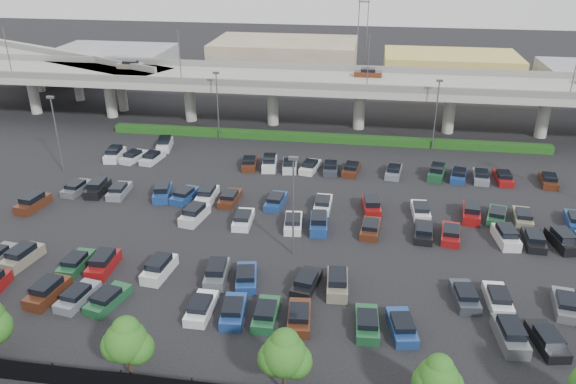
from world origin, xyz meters
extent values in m
plane|color=black|center=(0.00, 0.00, 0.00)|extent=(280.00, 280.00, 0.00)
cube|color=gray|center=(0.00, 32.00, 7.25)|extent=(150.00, 13.00, 1.10)
cube|color=slate|center=(0.00, 25.75, 8.30)|extent=(150.00, 0.50, 1.00)
cube|color=slate|center=(0.00, 38.25, 8.30)|extent=(150.00, 0.50, 1.00)
cylinder|color=gray|center=(-51.00, 32.00, 3.35)|extent=(1.80, 1.80, 6.70)
cube|color=slate|center=(-51.00, 32.00, 6.50)|extent=(2.60, 9.75, 0.50)
cylinder|color=gray|center=(-37.00, 32.00, 3.35)|extent=(1.80, 1.80, 6.70)
cube|color=slate|center=(-37.00, 32.00, 6.50)|extent=(2.60, 9.75, 0.50)
cylinder|color=gray|center=(-23.00, 32.00, 3.35)|extent=(1.80, 1.80, 6.70)
cube|color=slate|center=(-23.00, 32.00, 6.50)|extent=(2.60, 9.75, 0.50)
cylinder|color=gray|center=(-9.00, 32.00, 3.35)|extent=(1.80, 1.80, 6.70)
cube|color=slate|center=(-9.00, 32.00, 6.50)|extent=(2.60, 9.75, 0.50)
cylinder|color=gray|center=(5.00, 32.00, 3.35)|extent=(1.80, 1.80, 6.70)
cube|color=slate|center=(5.00, 32.00, 6.50)|extent=(2.60, 9.75, 0.50)
cylinder|color=gray|center=(19.00, 32.00, 3.35)|extent=(1.80, 1.80, 6.70)
cube|color=slate|center=(19.00, 32.00, 6.50)|extent=(2.60, 9.75, 0.50)
cylinder|color=gray|center=(33.00, 32.00, 3.35)|extent=(1.80, 1.80, 6.70)
cube|color=slate|center=(33.00, 32.00, 6.50)|extent=(2.60, 9.75, 0.50)
cube|color=slate|center=(-34.00, 35.00, 8.21)|extent=(4.40, 1.82, 0.82)
cube|color=black|center=(-34.00, 35.00, 8.84)|extent=(2.30, 1.60, 0.50)
cube|color=#4B2314|center=(6.00, 35.00, 8.21)|extent=(4.40, 1.82, 0.82)
cube|color=black|center=(6.00, 35.00, 8.84)|extent=(2.30, 1.60, 0.50)
cylinder|color=#535459|center=(-50.00, 25.90, 11.80)|extent=(0.14, 0.14, 8.00)
cylinder|color=#535459|center=(-22.00, 25.90, 11.80)|extent=(0.14, 0.14, 8.00)
cylinder|color=#535459|center=(6.00, 25.90, 11.80)|extent=(0.14, 0.14, 8.00)
cylinder|color=#535459|center=(34.00, 25.90, 11.80)|extent=(0.14, 0.14, 8.00)
cube|color=gray|center=(-52.00, 43.00, 7.25)|extent=(50.93, 30.13, 1.10)
cube|color=slate|center=(-52.00, 43.00, 8.30)|extent=(47.34, 22.43, 1.00)
cylinder|color=gray|center=(-69.22, 51.03, 3.35)|extent=(1.60, 1.60, 6.70)
cylinder|color=gray|center=(-58.34, 45.96, 3.35)|extent=(1.60, 1.60, 6.70)
cylinder|color=gray|center=(-47.47, 40.89, 3.35)|extent=(1.60, 1.60, 6.70)
cylinder|color=gray|center=(-36.59, 35.82, 3.35)|extent=(1.60, 1.60, 6.70)
cube|color=#173A11|center=(0.00, 25.00, 0.55)|extent=(66.00, 1.60, 1.10)
cylinder|color=black|center=(-14.00, -28.00, 1.00)|extent=(0.10, 0.10, 2.00)
cylinder|color=black|center=(-9.00, -28.00, 1.00)|extent=(0.10, 0.10, 2.00)
cylinder|color=#332316|center=(-9.00, -26.67, 0.98)|extent=(0.26, 0.26, 1.96)
sphere|color=#1C5015|center=(-9.00, -26.67, 3.37)|extent=(3.04, 3.04, 3.04)
sphere|color=#1C5015|center=(-8.29, -26.57, 2.82)|extent=(2.39, 2.39, 2.39)
sphere|color=#1C5015|center=(-9.60, -26.75, 3.04)|extent=(2.39, 2.39, 2.39)
sphere|color=#1C5015|center=(-8.96, -26.55, 4.24)|extent=(2.06, 2.06, 2.06)
cylinder|color=#332316|center=(2.00, -26.39, 0.99)|extent=(0.26, 0.26, 1.97)
sphere|color=#1C5015|center=(2.00, -26.39, 3.39)|extent=(3.07, 3.07, 3.07)
sphere|color=#1C5015|center=(2.71, -26.29, 2.85)|extent=(2.41, 2.41, 2.41)
sphere|color=#1C5015|center=(1.40, -26.47, 3.07)|extent=(2.41, 2.41, 2.41)
sphere|color=#1C5015|center=(2.04, -26.27, 4.27)|extent=(2.08, 2.08, 2.08)
sphere|color=#1C5015|center=(12.00, -26.82, 3.09)|extent=(2.79, 2.79, 2.79)
sphere|color=#1C5015|center=(11.45, -26.90, 2.79)|extent=(2.19, 2.19, 2.19)
sphere|color=#1C5015|center=(12.04, -26.70, 3.89)|extent=(1.89, 1.89, 1.89)
cube|color=#4B2314|center=(-20.00, -18.50, 0.53)|extent=(2.42, 4.61, 1.05)
cube|color=black|center=(-20.00, -18.50, 1.34)|extent=(1.95, 2.80, 0.65)
cube|color=slate|center=(-17.25, -18.50, 0.41)|extent=(2.53, 4.64, 0.82)
cube|color=black|center=(-17.25, -18.70, 1.04)|extent=(1.96, 2.53, 0.50)
cube|color=#1C4F2D|center=(-14.50, -18.50, 0.41)|extent=(2.81, 4.71, 0.82)
cube|color=black|center=(-14.50, -18.69, 1.04)|extent=(2.10, 2.61, 0.50)
cube|color=white|center=(-6.25, -18.50, 0.41)|extent=(1.86, 4.41, 0.82)
cube|color=black|center=(-6.25, -18.70, 1.04)|extent=(1.62, 2.31, 0.50)
cube|color=navy|center=(-3.50, -18.50, 0.41)|extent=(2.26, 4.56, 0.82)
cube|color=black|center=(-3.50, -18.70, 1.04)|extent=(1.83, 2.45, 0.50)
cube|color=#1C4F2D|center=(-0.75, -18.50, 0.41)|extent=(1.89, 4.43, 0.82)
cube|color=black|center=(-0.75, -18.70, 1.04)|extent=(1.64, 2.33, 0.50)
cube|color=#4B2314|center=(2.00, -18.50, 0.41)|extent=(2.21, 4.55, 0.82)
cube|color=black|center=(2.00, -18.70, 1.04)|extent=(1.80, 2.44, 0.50)
cube|color=#1C4F2D|center=(7.50, -18.50, 0.41)|extent=(2.08, 4.50, 0.82)
cube|color=black|center=(7.50, -18.70, 1.04)|extent=(1.74, 2.39, 0.50)
cube|color=navy|center=(10.25, -18.50, 0.41)|extent=(2.57, 4.65, 0.82)
cube|color=black|center=(10.25, -18.70, 1.04)|extent=(1.98, 2.55, 0.50)
cube|color=#55585D|center=(18.50, -18.50, 0.53)|extent=(2.29, 4.57, 1.05)
cube|color=black|center=(18.50, -18.50, 1.34)|extent=(1.87, 2.76, 0.65)
cube|color=black|center=(21.25, -18.50, 0.41)|extent=(2.61, 4.66, 0.82)
cube|color=black|center=(21.25, -18.70, 1.04)|extent=(2.00, 2.56, 0.50)
cube|color=slate|center=(-25.50, -13.50, 0.53)|extent=(2.51, 4.64, 1.05)
cube|color=black|center=(-25.50, -13.50, 1.34)|extent=(2.00, 2.83, 0.65)
cube|color=#1C4F2D|center=(-20.00, -13.50, 0.41)|extent=(1.99, 4.47, 0.82)
cube|color=black|center=(-20.00, -13.70, 1.04)|extent=(1.69, 2.36, 0.50)
cube|color=maroon|center=(-17.25, -13.50, 0.53)|extent=(1.90, 4.43, 1.05)
cube|color=black|center=(-17.25, -13.50, 1.34)|extent=(1.65, 2.63, 0.65)
cube|color=silver|center=(-11.75, -13.50, 0.53)|extent=(2.29, 4.57, 1.05)
cube|color=black|center=(-11.75, -13.50, 1.34)|extent=(1.88, 2.76, 0.65)
cube|color=#55585D|center=(-6.25, -13.50, 0.53)|extent=(2.23, 4.55, 1.05)
cube|color=black|center=(-6.25, -13.50, 1.34)|extent=(1.84, 2.74, 0.65)
cube|color=navy|center=(-3.50, -13.50, 0.41)|extent=(2.60, 4.66, 0.82)
cube|color=black|center=(-3.50, -13.70, 1.04)|extent=(2.00, 2.56, 0.50)
cube|color=black|center=(2.00, -13.50, 0.41)|extent=(2.61, 4.66, 0.82)
cube|color=black|center=(2.00, -13.70, 1.04)|extent=(2.00, 2.56, 0.50)
cube|color=slate|center=(4.75, -13.50, 0.53)|extent=(2.10, 4.51, 1.05)
cube|color=black|center=(4.75, -13.50, 1.34)|extent=(1.77, 2.70, 0.65)
cube|color=#2F343D|center=(15.75, -13.50, 0.41)|extent=(2.30, 4.57, 0.82)
cube|color=black|center=(15.75, -13.70, 1.04)|extent=(1.85, 2.46, 0.50)
cube|color=silver|center=(18.50, -13.50, 0.41)|extent=(1.99, 4.47, 0.82)
cube|color=black|center=(18.50, -13.70, 1.04)|extent=(1.69, 2.36, 0.50)
cube|color=#55585D|center=(24.00, -13.50, 0.41)|extent=(2.41, 4.61, 0.82)
cube|color=black|center=(24.00, -13.70, 1.04)|extent=(1.90, 2.50, 0.50)
cube|color=#4B2314|center=(-31.00, -2.50, 0.53)|extent=(2.45, 4.62, 1.05)
cube|color=black|center=(-31.00, -2.50, 1.34)|extent=(1.97, 2.81, 0.65)
cube|color=silver|center=(-11.75, -2.50, 0.53)|extent=(2.56, 4.65, 1.05)
cube|color=black|center=(-11.75, -2.50, 1.34)|extent=(2.03, 2.84, 0.65)
cube|color=white|center=(-6.25, -2.50, 0.41)|extent=(1.98, 4.46, 0.82)
cube|color=black|center=(-6.25, -2.70, 1.04)|extent=(1.69, 2.36, 0.50)
cube|color=white|center=(-0.75, -2.50, 0.41)|extent=(2.23, 4.55, 0.82)
cube|color=black|center=(-0.75, -2.70, 1.04)|extent=(1.81, 2.44, 0.50)
cube|color=navy|center=(2.00, -2.50, 0.53)|extent=(2.18, 4.54, 1.05)
cube|color=black|center=(2.00, -2.50, 1.34)|extent=(1.81, 2.72, 0.65)
cube|color=#4B2314|center=(7.50, -2.50, 0.41)|extent=(2.21, 4.55, 0.82)
cube|color=black|center=(7.50, -2.70, 1.04)|extent=(1.80, 2.44, 0.50)
cube|color=black|center=(13.00, -2.50, 0.41)|extent=(2.15, 4.53, 0.82)
cube|color=black|center=(13.00, -2.70, 1.04)|extent=(1.77, 2.42, 0.50)
cube|color=maroon|center=(15.75, -2.50, 0.41)|extent=(2.36, 4.59, 0.82)
cube|color=black|center=(15.75, -2.70, 1.04)|extent=(1.88, 2.48, 0.50)
cube|color=silver|center=(21.25, -2.50, 0.53)|extent=(2.34, 4.59, 1.05)
cube|color=black|center=(21.25, -2.50, 1.34)|extent=(1.90, 2.77, 0.65)
cube|color=black|center=(24.00, -2.50, 0.41)|extent=(2.03, 4.48, 0.82)
cube|color=black|center=(24.00, -2.70, 1.04)|extent=(1.71, 2.37, 0.50)
cube|color=black|center=(26.75, -2.50, 0.53)|extent=(2.66, 4.68, 1.05)
cube|color=black|center=(26.75, -2.50, 1.34)|extent=(2.09, 2.87, 0.65)
cube|color=#55585D|center=(-28.25, 2.50, 0.41)|extent=(2.24, 4.56, 0.82)
cube|color=black|center=(-28.25, 2.30, 1.04)|extent=(1.82, 2.44, 0.50)
cube|color=black|center=(-25.50, 2.50, 0.53)|extent=(2.08, 4.50, 1.05)
cube|color=black|center=(-25.50, 2.50, 1.34)|extent=(1.75, 2.69, 0.65)
cube|color=slate|center=(-22.75, 2.50, 0.41)|extent=(2.10, 4.51, 0.82)
cube|color=black|center=(-22.75, 2.30, 1.04)|extent=(1.75, 2.40, 0.50)
cube|color=navy|center=(-17.25, 2.50, 0.53)|extent=(2.67, 4.68, 1.05)
cube|color=black|center=(-17.25, 2.50, 1.34)|extent=(2.09, 2.87, 0.65)
cube|color=navy|center=(-14.50, 2.50, 0.41)|extent=(2.70, 4.68, 0.82)
cube|color=black|center=(-14.50, 2.30, 1.04)|extent=(2.05, 2.58, 0.50)
cube|color=white|center=(-11.75, 2.50, 0.53)|extent=(1.82, 4.40, 1.05)
cube|color=black|center=(-11.75, 2.50, 1.34)|extent=(1.60, 2.60, 0.65)
cube|color=#4B2314|center=(-9.00, 2.50, 0.41)|extent=(2.04, 4.49, 0.82)
cube|color=black|center=(-9.00, 2.30, 1.04)|extent=(1.72, 2.38, 0.50)
cube|color=navy|center=(-3.50, 2.50, 0.41)|extent=(2.21, 4.54, 0.82)
cube|color=black|center=(-3.50, 2.30, 1.04)|extent=(1.80, 2.43, 0.50)
cube|color=white|center=(2.00, 2.50, 0.41)|extent=(1.88, 4.42, 0.82)
cube|color=black|center=(2.00, 2.30, 1.04)|extent=(1.63, 2.32, 0.50)
cube|color=maroon|center=(7.50, 2.50, 0.53)|extent=(2.38, 4.60, 1.05)
cube|color=black|center=(7.50, 2.50, 1.34)|extent=(1.93, 2.79, 0.65)
cube|color=white|center=(13.00, 2.50, 0.41)|extent=(2.05, 4.49, 0.82)
cube|color=black|center=(13.00, 2.30, 1.04)|extent=(1.72, 2.38, 0.50)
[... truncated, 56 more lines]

